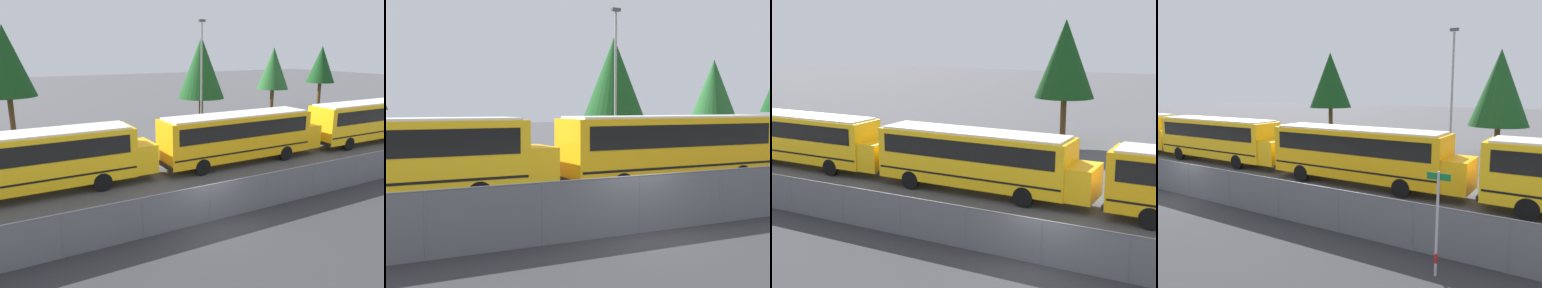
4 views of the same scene
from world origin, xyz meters
The scene contains 8 objects.
ground_plane centered at (0.00, 0.00, 0.00)m, with size 200.00×200.00×0.00m, color #4C4C4F.
fence centered at (0.00, 0.00, 0.88)m, with size 61.42×0.07×1.72m.
school_bus_1 centered at (-6.04, 6.92, 1.95)m, with size 11.82×2.45×3.29m.
school_bus_2 centered at (6.35, 6.63, 1.95)m, with size 11.82×2.45×3.29m.
street_sign centered at (13.53, -1.29, 1.67)m, with size 0.70×0.09×3.17m.
light_pole centered at (8.65, 15.72, 5.26)m, with size 0.60×0.24×9.74m.
tree_0 centered at (-6.27, 21.66, 6.35)m, with size 4.45×4.45×9.27m.
tree_3 centered at (11.13, 20.06, 5.54)m, with size 4.66×4.66×8.58m.
Camera 4 is at (16.89, -11.45, 5.51)m, focal length 35.00 mm.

